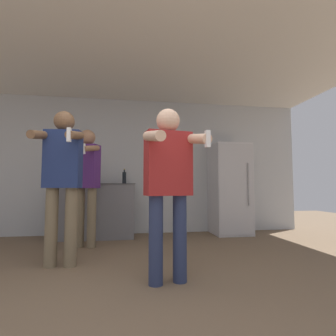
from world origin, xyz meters
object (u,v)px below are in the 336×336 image
Objects in this scene: bottle_clear_vodka at (124,178)px; person_spectator_back at (86,177)px; bottle_short_whiskey at (65,177)px; bottle_brown_liquor at (88,178)px; person_woman_foreground at (169,178)px; person_man_side at (62,174)px; refrigerator at (230,189)px.

bottle_clear_vodka is 0.16× the size of person_spectator_back.
bottle_short_whiskey is 0.39m from bottle_brown_liquor.
bottle_clear_vodka is 2.40m from person_woman_foreground.
person_spectator_back is at bearing -125.35° from bottle_clear_vodka.
person_man_side is (0.35, -1.69, -0.03)m from bottle_short_whiskey.
refrigerator is at bearing 56.60° from person_woman_foreground.
person_woman_foreground is at bearing -58.63° from person_spectator_back.
person_woman_foreground is 1.87m from person_spectator_back.
person_man_side reaches higher than person_spectator_back.
bottle_short_whiskey is 0.17× the size of person_man_side.
bottle_short_whiskey is at bearing 101.56° from person_man_side.
bottle_clear_vodka is 0.93× the size of bottle_short_whiskey.
person_woman_foreground is at bearing -123.40° from refrigerator.
bottle_brown_liquor is at bearing 180.00° from bottle_clear_vodka.
bottle_clear_vodka is at bearing 54.65° from person_spectator_back.
bottle_short_whiskey reaches higher than bottle_brown_liquor.
bottle_clear_vodka is 1.81m from person_man_side.
bottle_clear_vodka is 0.17× the size of person_woman_foreground.
bottle_clear_vodka is 0.62m from bottle_brown_liquor.
bottle_brown_liquor is (-2.58, 0.05, 0.18)m from refrigerator.
person_man_side is at bearing -147.92° from refrigerator.
bottle_clear_vodka is 1.05× the size of bottle_brown_liquor.
person_man_side is (-2.62, -1.64, 0.17)m from refrigerator.
bottle_brown_liquor is (0.39, 0.00, -0.02)m from bottle_short_whiskey.
person_woman_foreground is at bearing -65.97° from bottle_brown_liquor.
person_spectator_back is at bearing 121.37° from person_woman_foreground.
person_woman_foreground is (-1.52, -2.31, 0.12)m from refrigerator.
person_woman_foreground reaches higher than bottle_brown_liquor.
person_woman_foreground is (0.43, -2.36, -0.08)m from bottle_clear_vodka.
person_spectator_back is (-0.54, -0.76, -0.03)m from bottle_clear_vodka.
person_man_side is (-0.66, -1.69, -0.03)m from bottle_clear_vodka.
bottle_brown_liquor is at bearing 0.00° from bottle_short_whiskey.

